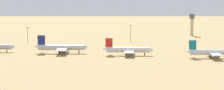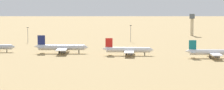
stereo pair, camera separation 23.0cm
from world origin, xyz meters
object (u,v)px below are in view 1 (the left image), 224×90
parked_jet_red_4 (128,50)px  light_pole_west (28,34)px  parked_jet_teal_5 (212,52)px  light_pole_east (131,32)px  parked_jet_navy_3 (61,47)px  control_tower (192,22)px

parked_jet_red_4 → light_pole_west: bearing=135.2°
parked_jet_teal_5 → light_pole_east: size_ratio=2.39×
parked_jet_red_4 → light_pole_west: 126.15m
parked_jet_teal_5 → parked_jet_navy_3: bearing=166.7°
parked_jet_navy_3 → light_pole_west: size_ratio=2.91×
parked_jet_navy_3 → light_pole_east: bearing=59.5°
control_tower → light_pole_east: (-49.80, -80.33, -4.96)m
light_pole_east → parked_jet_teal_5: bearing=-55.3°
parked_jet_teal_5 → light_pole_east: light_pole_east is taller
parked_jet_navy_3 → parked_jet_teal_5: parked_jet_navy_3 is taller
parked_jet_teal_5 → light_pole_east: (-70.81, 102.39, 4.74)m
parked_jet_red_4 → parked_jet_teal_5: 55.87m
parked_jet_red_4 → control_tower: size_ratio=1.58×
control_tower → parked_jet_navy_3: bearing=-114.9°
parked_jet_red_4 → light_pole_west: size_ratio=2.69×
parked_jet_navy_3 → light_pole_east: 102.79m
parked_jet_navy_3 → parked_jet_teal_5: (103.64, -5.08, -0.36)m
light_pole_west → parked_jet_teal_5: bearing=-26.3°
parked_jet_red_4 → control_tower: (34.80, 180.01, 9.67)m
parked_jet_red_4 → control_tower: 183.60m
parked_jet_navy_3 → control_tower: (82.63, 177.64, 9.33)m
light_pole_west → control_tower: bearing=37.7°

